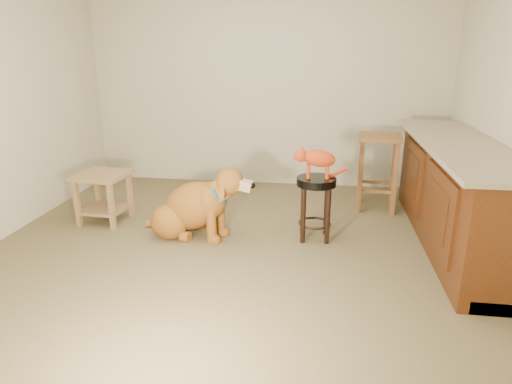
# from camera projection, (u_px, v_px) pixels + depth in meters

# --- Properties ---
(floor) EXTENTS (4.50, 4.00, 0.01)m
(floor) POSITION_uv_depth(u_px,v_px,m) (241.00, 243.00, 4.21)
(floor) COLOR brown
(floor) RESTS_ON ground
(room_shell) EXTENTS (4.54, 4.04, 2.62)m
(room_shell) POSITION_uv_depth(u_px,v_px,m) (239.00, 54.00, 3.70)
(room_shell) COLOR #B9B495
(room_shell) RESTS_ON ground
(cabinet_run) EXTENTS (0.70, 2.56, 0.94)m
(cabinet_run) POSITION_uv_depth(u_px,v_px,m) (459.00, 197.00, 4.11)
(cabinet_run) COLOR #48220C
(cabinet_run) RESTS_ON ground
(padded_stool) EXTENTS (0.36, 0.36, 0.60)m
(padded_stool) POSITION_uv_depth(u_px,v_px,m) (316.00, 196.00, 4.20)
(padded_stool) COLOR black
(padded_stool) RESTS_ON ground
(wood_stool) EXTENTS (0.49, 0.49, 0.83)m
(wood_stool) POSITION_uv_depth(u_px,v_px,m) (377.00, 171.00, 5.02)
(wood_stool) COLOR brown
(wood_stool) RESTS_ON ground
(side_table) EXTENTS (0.54, 0.54, 0.51)m
(side_table) POSITION_uv_depth(u_px,v_px,m) (103.00, 190.00, 4.67)
(side_table) COLOR olive
(side_table) RESTS_ON ground
(golden_retriever) EXTENTS (1.15, 0.65, 0.75)m
(golden_retriever) POSITION_uv_depth(u_px,v_px,m) (194.00, 208.00, 4.32)
(golden_retriever) COLOR brown
(golden_retriever) RESTS_ON ground
(tabby_kitten) EXTENTS (0.51, 0.21, 0.32)m
(tabby_kitten) POSITION_uv_depth(u_px,v_px,m) (316.00, 159.00, 4.10)
(tabby_kitten) COLOR #A63310
(tabby_kitten) RESTS_ON padded_stool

